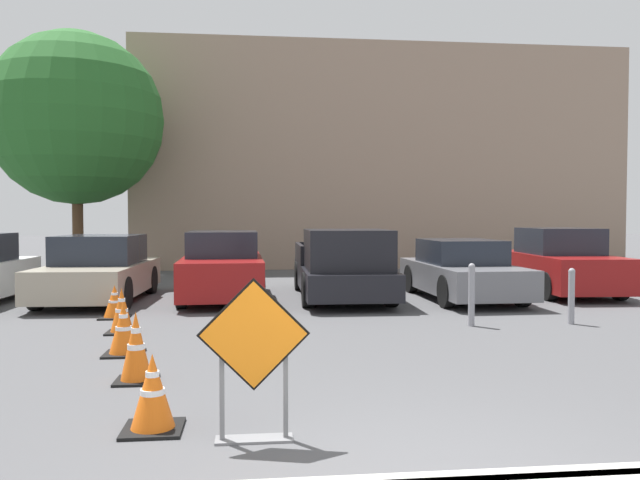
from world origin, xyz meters
name	(u,v)px	position (x,y,z in m)	size (l,w,h in m)	color
ground_plane	(305,300)	(0.00, 10.00, 0.00)	(96.00, 96.00, 0.00)	#4C4C4F
road_closed_sign	(254,352)	(-1.18, 1.17, 0.76)	(0.94, 0.20, 1.38)	black
traffic_cone_nearest	(153,393)	(-2.07, 1.55, 0.33)	(0.52, 0.52, 0.68)	black
traffic_cone_second	(136,348)	(-2.51, 3.22, 0.39)	(0.47, 0.47, 0.80)	black
traffic_cone_third	(124,329)	(-2.93, 4.66, 0.35)	(0.52, 0.52, 0.72)	black
traffic_cone_fourth	(122,311)	(-3.29, 6.28, 0.36)	(0.48, 0.48, 0.73)	black
traffic_cone_fifth	(115,302)	(-3.73, 7.81, 0.30)	(0.53, 0.53, 0.61)	black
parked_car_second	(99,271)	(-4.58, 10.28, 0.67)	(2.08, 4.33, 1.46)	#A39984
parked_car_third	(223,268)	(-1.86, 10.27, 0.71)	(1.88, 4.27, 1.54)	maroon
pickup_truck	(343,268)	(0.85, 9.96, 0.72)	(2.05, 5.16, 1.60)	black
parked_car_fourth	(462,271)	(3.57, 9.76, 0.63)	(1.91, 4.30, 1.35)	slate
parked_car_fifth	(560,264)	(6.29, 10.46, 0.73)	(2.01, 4.17, 1.60)	maroon
bollard_nearest	(472,293)	(2.55, 6.30, 0.57)	(0.12, 0.12, 1.08)	gray
bollard_second	(571,295)	(4.36, 6.30, 0.52)	(0.12, 0.12, 0.98)	gray
building_facade_backdrop	(375,161)	(3.66, 20.46, 4.07)	(18.17, 5.00, 8.15)	gray
street_tree_behind_lot	(76,119)	(-6.44, 15.56, 4.82)	(5.17, 5.17, 7.41)	#513823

